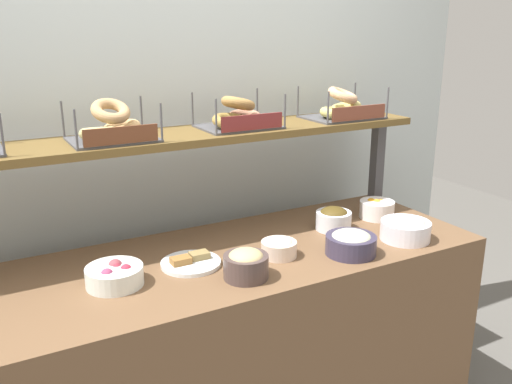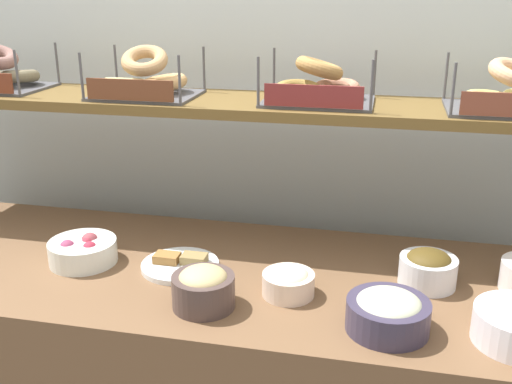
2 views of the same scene
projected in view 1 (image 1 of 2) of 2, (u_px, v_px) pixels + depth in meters
name	position (u px, v px, depth m)	size (l,w,h in m)	color
back_wall	(156.00, 141.00, 2.40)	(3.35, 0.06, 2.40)	silver
deli_counter	(213.00, 359.00, 2.17)	(2.15, 0.70, 0.85)	brown
shelf_riser_right	(377.00, 161.00, 2.68)	(0.05, 0.05, 0.40)	#4C4C51
upper_shelf	(179.00, 137.00, 2.15)	(2.11, 0.32, 0.03)	brown
bowl_beet_salad	(115.00, 275.00, 1.84)	(0.19, 0.19, 0.08)	white
bowl_chocolate_spread	(334.00, 218.00, 2.33)	(0.15, 0.15, 0.10)	white
bowl_hummus	(246.00, 264.00, 1.89)	(0.16, 0.16, 0.11)	#4B3C39
bowl_potato_salad	(279.00, 247.00, 2.07)	(0.13, 0.13, 0.07)	beige
bowl_scallion_spread	(405.00, 228.00, 2.22)	(0.20, 0.20, 0.10)	white
bowl_tuna_salad	(351.00, 243.00, 2.09)	(0.19, 0.19, 0.09)	#39334B
bowl_fruit_salad	(377.00, 209.00, 2.48)	(0.15, 0.15, 0.09)	white
serving_plate_white	(191.00, 262.00, 2.00)	(0.22, 0.22, 0.04)	white
bagel_basket_sesame	(112.00, 127.00, 1.99)	(0.31, 0.24, 0.16)	#4C4C51
bagel_basket_everything	(238.00, 116.00, 2.25)	(0.31, 0.25, 0.14)	#4C4C51
bagel_basket_plain	(342.00, 108.00, 2.47)	(0.33, 0.26, 0.14)	#4C4C51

